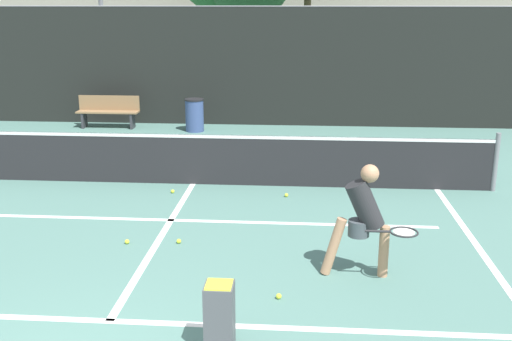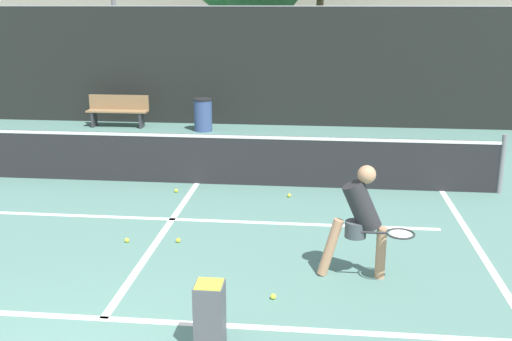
# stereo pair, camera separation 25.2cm
# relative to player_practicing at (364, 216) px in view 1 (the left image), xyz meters

# --- Properties ---
(court_baseline_near) EXTENTS (11.00, 0.10, 0.01)m
(court_baseline_near) POSITION_rel_player_practicing_xyz_m (-2.79, -1.34, -0.79)
(court_baseline_near) COLOR white
(court_baseline_near) RESTS_ON ground
(court_service_line) EXTENTS (8.25, 0.10, 0.01)m
(court_service_line) POSITION_rel_player_practicing_xyz_m (-2.79, 1.75, -0.79)
(court_service_line) COLOR white
(court_service_line) RESTS_ON ground
(court_center_mark) EXTENTS (0.10, 5.05, 0.01)m
(court_center_mark) POSITION_rel_player_practicing_xyz_m (-2.79, 1.18, -0.79)
(court_center_mark) COLOR white
(court_center_mark) RESTS_ON ground
(court_sideline_right) EXTENTS (0.10, 6.05, 0.01)m
(court_sideline_right) POSITION_rel_player_practicing_xyz_m (1.72, 1.18, -0.79)
(court_sideline_right) COLOR white
(court_sideline_right) RESTS_ON ground
(net) EXTENTS (11.09, 0.09, 1.07)m
(net) POSITION_rel_player_practicing_xyz_m (-2.79, 3.70, -0.28)
(net) COLOR slate
(net) RESTS_ON ground
(fence_back) EXTENTS (24.00, 0.06, 3.21)m
(fence_back) POSITION_rel_player_practicing_xyz_m (-2.79, 9.43, 0.81)
(fence_back) COLOR black
(fence_back) RESTS_ON ground
(player_practicing) EXTENTS (1.14, 0.53, 1.44)m
(player_practicing) POSITION_rel_player_practicing_xyz_m (0.00, 0.00, 0.00)
(player_practicing) COLOR tan
(player_practicing) RESTS_ON ground
(tennis_ball_scattered_0) EXTENTS (0.07, 0.07, 0.07)m
(tennis_ball_scattered_0) POSITION_rel_player_practicing_xyz_m (-1.00, -0.70, -0.76)
(tennis_ball_scattered_0) COLOR #D1E033
(tennis_ball_scattered_0) RESTS_ON ground
(tennis_ball_scattered_1) EXTENTS (0.07, 0.07, 0.07)m
(tennis_ball_scattered_1) POSITION_rel_player_practicing_xyz_m (-1.02, 3.06, -0.76)
(tennis_ball_scattered_1) COLOR #D1E033
(tennis_ball_scattered_1) RESTS_ON ground
(tennis_ball_scattered_2) EXTENTS (0.07, 0.07, 0.07)m
(tennis_ball_scattered_2) POSITION_rel_player_practicing_xyz_m (-2.48, 0.84, -0.76)
(tennis_ball_scattered_2) COLOR #D1E033
(tennis_ball_scattered_2) RESTS_ON ground
(tennis_ball_scattered_3) EXTENTS (0.07, 0.07, 0.07)m
(tennis_ball_scattered_3) POSITION_rel_player_practicing_xyz_m (-3.21, 0.77, -0.76)
(tennis_ball_scattered_3) COLOR #D1E033
(tennis_ball_scattered_3) RESTS_ON ground
(tennis_ball_scattered_6) EXTENTS (0.07, 0.07, 0.07)m
(tennis_ball_scattered_6) POSITION_rel_player_practicing_xyz_m (-3.06, 3.12, -0.76)
(tennis_ball_scattered_6) COLOR #D1E033
(tennis_ball_scattered_6) RESTS_ON ground
(ball_hopper) EXTENTS (0.28, 0.28, 0.71)m
(ball_hopper) POSITION_rel_player_practicing_xyz_m (-1.54, -1.79, -0.42)
(ball_hopper) COLOR #4C4C51
(ball_hopper) RESTS_ON ground
(courtside_bench) EXTENTS (1.67, 0.39, 0.86)m
(courtside_bench) POSITION_rel_player_practicing_xyz_m (-6.00, 8.73, -0.32)
(courtside_bench) COLOR olive
(courtside_bench) RESTS_ON ground
(trash_bin) EXTENTS (0.50, 0.50, 0.86)m
(trash_bin) POSITION_rel_player_practicing_xyz_m (-3.59, 8.44, -0.36)
(trash_bin) COLOR #384C7F
(trash_bin) RESTS_ON ground
(parked_car) EXTENTS (1.68, 4.44, 1.34)m
(parked_car) POSITION_rel_player_practicing_xyz_m (1.01, 13.59, -0.22)
(parked_car) COLOR black
(parked_car) RESTS_ON ground
(building_far) EXTENTS (36.00, 2.40, 6.13)m
(building_far) POSITION_rel_player_practicing_xyz_m (-2.79, 23.12, 2.27)
(building_far) COLOR gray
(building_far) RESTS_ON ground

